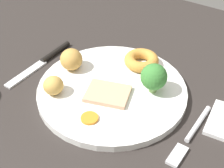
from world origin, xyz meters
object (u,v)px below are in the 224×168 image
object	(u,v)px
yorkshire_pudding	(141,60)
roast_potato_right	(71,59)
broccoli_floret	(154,77)
meat_slice_main	(108,94)
fork	(190,136)
dinner_plate	(112,91)
carrot_coin_front	(90,118)
knife	(45,59)
roast_potato_left	(53,85)

from	to	relation	value
yorkshire_pudding	roast_potato_right	world-z (taller)	roast_potato_right
yorkshire_pudding	broccoli_floret	bearing A→B (deg)	133.49
meat_slice_main	fork	bearing A→B (deg)	179.12
dinner_plate	broccoli_floret	world-z (taller)	broccoli_floret
meat_slice_main	carrot_coin_front	size ratio (longest dim) A/B	2.57
roast_potato_right	meat_slice_main	bearing A→B (deg)	163.74
dinner_plate	yorkshire_pudding	xyz separation A→B (cm)	(-1.15, -9.55, 1.83)
broccoli_floret	knife	distance (cm)	25.35
meat_slice_main	broccoli_floret	world-z (taller)	broccoli_floret
roast_potato_left	carrot_coin_front	xyz separation A→B (cm)	(-9.62, 2.08, -1.56)
yorkshire_pudding	carrot_coin_front	bearing A→B (deg)	89.94
yorkshire_pudding	knife	distance (cm)	20.98
meat_slice_main	roast_potato_left	bearing A→B (deg)	28.09
fork	dinner_plate	bearing A→B (deg)	-96.35
carrot_coin_front	fork	bearing A→B (deg)	-157.60
dinner_plate	roast_potato_right	bearing A→B (deg)	-5.29
carrot_coin_front	fork	distance (cm)	17.33
yorkshire_pudding	carrot_coin_front	xyz separation A→B (cm)	(0.02, 18.59, -0.91)
roast_potato_right	fork	size ratio (longest dim) A/B	0.31
broccoli_floret	dinner_plate	bearing A→B (deg)	26.65
yorkshire_pudding	fork	xyz separation A→B (cm)	(-15.97, 12.00, -2.14)
carrot_coin_front	knife	world-z (taller)	carrot_coin_front
carrot_coin_front	fork	size ratio (longest dim) A/B	0.20
broccoli_floret	fork	xyz separation A→B (cm)	(-10.20, 5.92, -4.33)
knife	meat_slice_main	bearing A→B (deg)	82.41
carrot_coin_front	knife	bearing A→B (deg)	-28.08
meat_slice_main	roast_potato_right	xyz separation A→B (cm)	(10.79, -3.15, 1.77)
broccoli_floret	fork	size ratio (longest dim) A/B	0.39
dinner_plate	roast_potato_right	world-z (taller)	roast_potato_right
roast_potato_left	knife	distance (cm)	12.76
meat_slice_main	roast_potato_left	xyz separation A→B (cm)	(8.93, 4.77, 1.38)
meat_slice_main	fork	world-z (taller)	meat_slice_main
carrot_coin_front	knife	xyz separation A→B (cm)	(19.09, -10.18, -1.16)
dinner_plate	meat_slice_main	world-z (taller)	meat_slice_main
meat_slice_main	carrot_coin_front	xyz separation A→B (cm)	(-0.69, 6.85, -0.18)
meat_slice_main	knife	bearing A→B (deg)	-10.28
roast_potato_left	knife	world-z (taller)	roast_potato_left
dinner_plate	roast_potato_right	size ratio (longest dim) A/B	6.05
meat_slice_main	knife	world-z (taller)	meat_slice_main
broccoli_floret	fork	world-z (taller)	broccoli_floret
roast_potato_left	knife	xyz separation A→B (cm)	(9.47, -8.11, -2.72)
dinner_plate	fork	xyz separation A→B (cm)	(-17.11, 2.45, -0.31)
meat_slice_main	roast_potato_left	world-z (taller)	roast_potato_left
roast_potato_right	broccoli_floret	distance (cm)	17.49
yorkshire_pudding	roast_potato_left	bearing A→B (deg)	59.73
meat_slice_main	yorkshire_pudding	size ratio (longest dim) A/B	1.11
roast_potato_left	carrot_coin_front	bearing A→B (deg)	167.80
roast_potato_right	knife	xyz separation A→B (cm)	(7.61, -0.19, -3.11)
dinner_plate	yorkshire_pudding	size ratio (longest dim) A/B	4.02
yorkshire_pudding	roast_potato_left	size ratio (longest dim) A/B	1.86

